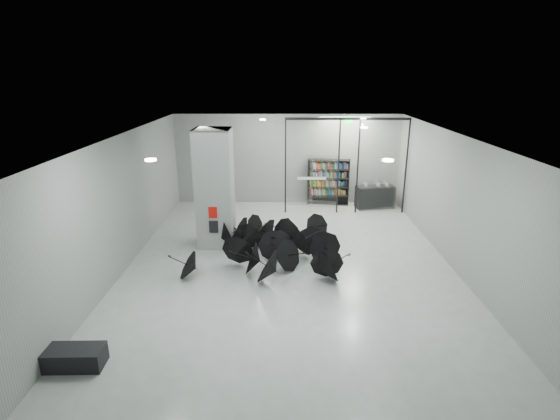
{
  "coord_description": "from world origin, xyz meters",
  "views": [
    {
      "loc": [
        -0.21,
        -11.83,
        5.74
      ],
      "look_at": [
        -0.3,
        1.5,
        1.4
      ],
      "focal_mm": 27.3,
      "sensor_mm": 36.0,
      "label": 1
    }
  ],
  "objects_px": {
    "bookshelf": "(328,182)",
    "shop_counter": "(375,197)",
    "column": "(215,188)",
    "umbrella_cluster": "(273,248)",
    "bench": "(72,358)"
  },
  "relations": [
    {
      "from": "bench",
      "to": "bookshelf",
      "type": "distance_m",
      "value": 13.0
    },
    {
      "from": "shop_counter",
      "to": "column",
      "type": "bearing_deg",
      "value": -157.31
    },
    {
      "from": "column",
      "to": "bookshelf",
      "type": "xyz_separation_m",
      "value": [
        4.34,
        4.75,
        -0.97
      ]
    },
    {
      "from": "column",
      "to": "bench",
      "type": "relative_size",
      "value": 3.08
    },
    {
      "from": "bookshelf",
      "to": "shop_counter",
      "type": "xyz_separation_m",
      "value": [
        2.0,
        -0.57,
        -0.54
      ]
    },
    {
      "from": "bench",
      "to": "bookshelf",
      "type": "bearing_deg",
      "value": 59.23
    },
    {
      "from": "column",
      "to": "umbrella_cluster",
      "type": "height_order",
      "value": "column"
    },
    {
      "from": "column",
      "to": "umbrella_cluster",
      "type": "distance_m",
      "value": 2.85
    },
    {
      "from": "column",
      "to": "bench",
      "type": "height_order",
      "value": "column"
    },
    {
      "from": "bench",
      "to": "shop_counter",
      "type": "bearing_deg",
      "value": 50.69
    },
    {
      "from": "column",
      "to": "shop_counter",
      "type": "bearing_deg",
      "value": 33.4
    },
    {
      "from": "shop_counter",
      "to": "bench",
      "type": "bearing_deg",
      "value": -138.52
    },
    {
      "from": "bench",
      "to": "shop_counter",
      "type": "xyz_separation_m",
      "value": [
        8.35,
        10.76,
        0.28
      ]
    },
    {
      "from": "column",
      "to": "bookshelf",
      "type": "relative_size",
      "value": 1.95
    },
    {
      "from": "bookshelf",
      "to": "shop_counter",
      "type": "height_order",
      "value": "bookshelf"
    }
  ]
}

